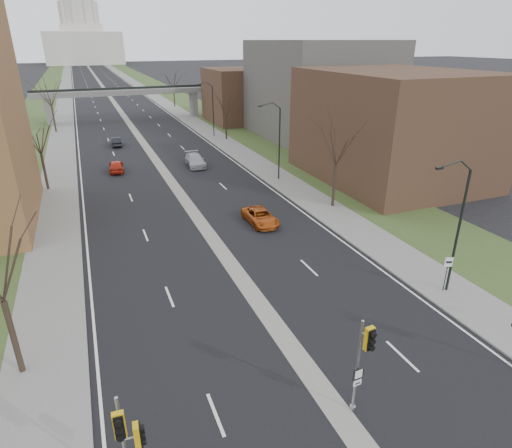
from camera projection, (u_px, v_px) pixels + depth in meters
ground at (339, 415)px, 18.57m from camera, size 700.00×700.00×0.00m
road_surface at (103, 88)px, 146.37m from camera, size 20.00×600.00×0.01m
median_strip at (103, 88)px, 146.37m from camera, size 1.20×600.00×0.02m
sidewalk_right at (139, 86)px, 150.46m from camera, size 4.00×600.00×0.12m
sidewalk_left at (66, 89)px, 142.24m from camera, size 4.00×600.00×0.12m
grass_verge_right at (156, 86)px, 152.52m from camera, size 8.00×600.00×0.10m
grass_verge_left at (46, 90)px, 140.18m from camera, size 8.00×600.00×0.10m
commercial_block_near at (393, 126)px, 48.28m from camera, size 16.00×20.00×12.00m
commercial_block_mid at (319, 90)px, 69.50m from camera, size 18.00×22.00×15.00m
commercial_block_far at (245, 95)px, 83.77m from camera, size 14.00×14.00×10.00m
pedestrian_bridge at (124, 96)px, 84.81m from camera, size 34.00×3.00×6.45m
capitol at (82, 34)px, 283.85m from camera, size 48.00×42.00×55.75m
streetlight_near at (456, 191)px, 24.70m from camera, size 2.61×0.20×8.70m
streetlight_mid at (273, 120)px, 46.85m from camera, size 2.61×0.20×8.70m
streetlight_far at (208, 94)px, 69.00m from camera, size 2.61×0.20×8.70m
tree_left_b at (37, 132)px, 44.03m from camera, size 6.75×6.75×8.81m
tree_left_c at (49, 91)px, 72.67m from camera, size 7.65×7.65×9.99m
tree_right_a at (338, 139)px, 39.14m from camera, size 7.20×7.20×9.40m
tree_right_b at (225, 103)px, 67.58m from camera, size 6.30×6.30×8.22m
tree_right_c at (173, 76)px, 101.18m from camera, size 7.65×7.65×9.99m
signal_pole_left at (128, 437)px, 14.00m from camera, size 0.85×0.80×4.60m
signal_pole_median at (364, 353)px, 17.34m from camera, size 0.54×0.77×4.70m
speed_limit_sign at (447, 268)px, 26.94m from camera, size 0.49×0.20×2.39m
car_left_near at (116, 166)px, 52.63m from camera, size 2.04×4.35×1.44m
car_left_far at (116, 142)px, 65.42m from camera, size 1.50×4.00×1.31m
car_right_near at (260, 217)px, 37.71m from camera, size 2.26×4.70×1.29m
car_right_mid at (195, 160)px, 54.99m from camera, size 2.45×5.36×1.52m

